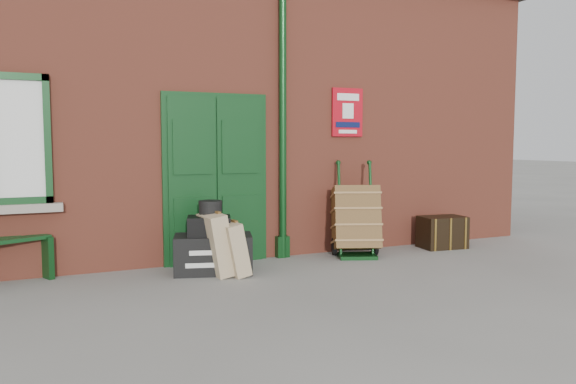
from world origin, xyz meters
TOP-DOWN VIEW (x-y plane):
  - ground at (0.00, 0.00)m, footprint 80.00×80.00m
  - station_building at (-0.00, 3.49)m, footprint 10.30×4.30m
  - houdini_trunk at (-0.51, 0.93)m, footprint 1.05×0.77m
  - strongbox at (-0.56, 0.93)m, footprint 0.60×0.51m
  - hatbox at (-0.53, 0.96)m, footprint 0.35×0.35m
  - suitcase_back at (-0.51, 0.79)m, footprint 0.36×0.55m
  - suitcase_front at (-0.33, 0.69)m, footprint 0.34×0.49m
  - porter_trolley at (1.65, 1.12)m, footprint 0.85×0.88m
  - dark_trunk at (3.17, 1.09)m, footprint 0.72×0.51m

SIDE VIEW (x-z plane):
  - ground at x=0.00m, z-range 0.00..0.00m
  - houdini_trunk at x=-0.51m, z-range 0.00..0.47m
  - dark_trunk at x=3.17m, z-range 0.00..0.49m
  - suitcase_front at x=-0.33m, z-range 0.00..0.66m
  - suitcase_back at x=-0.51m, z-range 0.00..0.76m
  - porter_trolley at x=1.65m, z-range -0.15..1.18m
  - strongbox at x=-0.56m, z-range 0.47..0.71m
  - hatbox at x=-0.53m, z-range 0.71..0.90m
  - station_building at x=0.00m, z-range -0.02..4.34m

